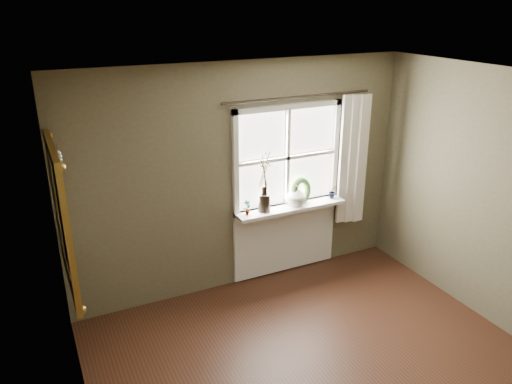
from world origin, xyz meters
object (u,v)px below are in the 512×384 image
at_px(dark_jug, 264,203).
at_px(wreath, 301,193).
at_px(gilt_mirror, 61,218).
at_px(cream_vase, 296,195).

relative_size(dark_jug, wreath, 0.64).
height_order(dark_jug, wreath, wreath).
relative_size(dark_jug, gilt_mirror, 0.16).
bearing_deg(gilt_mirror, cream_vase, 10.75).
bearing_deg(cream_vase, gilt_mirror, -169.25).
xyz_separation_m(dark_jug, wreath, (0.51, 0.04, 0.02)).
height_order(wreath, gilt_mirror, gilt_mirror).
bearing_deg(cream_vase, wreath, 23.16).
bearing_deg(cream_vase, dark_jug, 180.00).
bearing_deg(dark_jug, cream_vase, 0.00).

